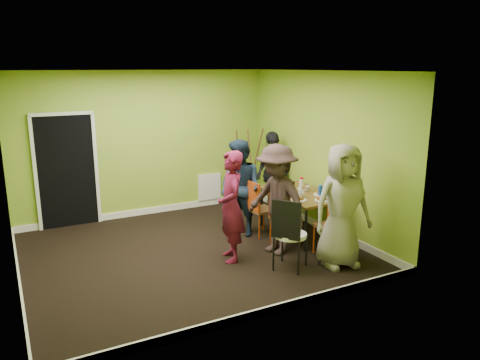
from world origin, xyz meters
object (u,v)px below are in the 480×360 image
object	(u,v)px
person_standing	(231,207)
person_left_near	(277,200)
chair_left_far	(258,205)
chair_bentwood	(289,231)
person_left_far	(240,188)
orange_bottle	(294,189)
thermos	(301,186)
person_back_end	(273,172)
chair_left_near	(281,214)
chair_front_end	(334,222)
dining_table	(302,196)
blue_bottle	(320,191)
chair_back_end	(277,181)
person_front_end	(342,206)

from	to	relation	value
person_standing	person_left_near	xyz separation A→B (m)	(0.75, -0.08, 0.03)
chair_left_far	chair_bentwood	size ratio (longest dim) A/B	0.90
person_left_far	orange_bottle	bearing A→B (deg)	48.71
thermos	person_back_end	distance (m)	1.29
chair_left_near	orange_bottle	distance (m)	0.76
chair_front_end	thermos	bearing A→B (deg)	85.77
person_back_end	person_left_far	bearing A→B (deg)	14.61
thermos	person_standing	size ratio (longest dim) A/B	0.14
person_back_end	orange_bottle	bearing A→B (deg)	55.76
dining_table	thermos	size ratio (longest dim) A/B	6.30
person_left_near	person_back_end	world-z (taller)	person_left_near
dining_table	blue_bottle	distance (m)	0.38
chair_left_near	chair_front_end	xyz separation A→B (m)	(0.46, -0.76, 0.02)
chair_left_near	person_standing	distance (m)	1.00
chair_back_end	chair_bentwood	distance (m)	2.65
dining_table	person_left_near	distance (m)	0.98
chair_left_far	orange_bottle	bearing A→B (deg)	70.17
chair_back_end	person_left_far	size ratio (longest dim) A/B	0.58
chair_back_end	person_back_end	size ratio (longest dim) A/B	0.59
blue_bottle	person_standing	distance (m)	1.73
chair_back_end	person_back_end	world-z (taller)	person_back_end
chair_bentwood	person_left_near	distance (m)	0.73
orange_bottle	person_back_end	size ratio (longest dim) A/B	0.04
chair_front_end	person_front_end	distance (m)	0.44
chair_back_end	orange_bottle	distance (m)	1.09
chair_left_near	person_left_far	xyz separation A→B (m)	(-0.32, 0.82, 0.28)
chair_back_end	thermos	distance (m)	1.19
person_back_end	person_front_end	bearing A→B (deg)	59.54
blue_bottle	chair_bentwood	bearing A→B (deg)	-144.46
person_standing	person_back_end	distance (m)	2.49
chair_left_near	blue_bottle	distance (m)	0.82
person_front_end	person_left_near	bearing A→B (deg)	133.19
orange_bottle	person_standing	distance (m)	1.61
chair_left_far	person_back_end	size ratio (longest dim) A/B	0.59
dining_table	person_standing	world-z (taller)	person_standing
chair_left_far	chair_back_end	size ratio (longest dim) A/B	1.01
orange_bottle	person_left_far	xyz separation A→B (m)	(-0.87, 0.35, 0.04)
person_front_end	chair_back_end	bearing A→B (deg)	87.62
chair_left_near	chair_bentwood	size ratio (longest dim) A/B	0.92
chair_front_end	chair_bentwood	xyz separation A→B (m)	(-0.86, -0.07, 0.02)
chair_left_near	chair_back_end	bearing A→B (deg)	148.81
thermos	person_left_near	size ratio (longest dim) A/B	0.14
chair_back_end	orange_bottle	bearing A→B (deg)	91.30
chair_left_near	person_back_end	size ratio (longest dim) A/B	0.60
blue_bottle	person_front_end	xyz separation A→B (m)	(-0.40, -1.03, 0.07)
orange_bottle	person_left_far	size ratio (longest dim) A/B	0.04
chair_left_far	thermos	bearing A→B (deg)	63.30
chair_left_near	person_left_near	size ratio (longest dim) A/B	0.57
chair_bentwood	person_front_end	size ratio (longest dim) A/B	0.59
chair_left_near	chair_back_end	world-z (taller)	chair_left_near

